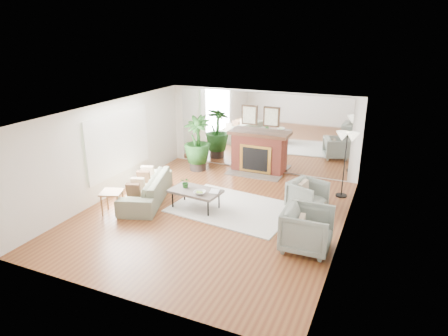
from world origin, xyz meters
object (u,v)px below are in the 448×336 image
at_px(coffee_table, 196,192).
at_px(armchair_back, 307,195).
at_px(armchair_front, 307,229).
at_px(side_table, 112,195).
at_px(floor_lamp, 347,142).
at_px(potted_ficus, 197,142).
at_px(fireplace, 257,152).
at_px(sofa, 146,189).

bearing_deg(coffee_table, armchair_back, 23.25).
distance_m(armchair_front, side_table, 4.68).
xyz_separation_m(coffee_table, armchair_front, (2.94, -0.81, -0.01)).
relative_size(side_table, floor_lamp, 0.36).
relative_size(armchair_back, potted_ficus, 0.47).
bearing_deg(potted_ficus, armchair_back, -21.73).
relative_size(armchair_front, potted_ficus, 0.56).
relative_size(fireplace, coffee_table, 1.57).
distance_m(potted_ficus, floor_lamp, 4.55).
distance_m(coffee_table, armchair_back, 2.76).
bearing_deg(armchair_back, side_table, 136.81).
bearing_deg(coffee_table, floor_lamp, 35.16).
bearing_deg(floor_lamp, coffee_table, -144.84).
bearing_deg(sofa, floor_lamp, 98.03).
xyz_separation_m(coffee_table, floor_lamp, (3.21, 2.26, 1.05)).
xyz_separation_m(coffee_table, sofa, (-1.41, -0.07, -0.12)).
bearing_deg(armchair_front, coffee_table, 73.28).
bearing_deg(potted_ficus, armchair_front, -38.97).
bearing_deg(armchair_front, fireplace, 30.29).
bearing_deg(side_table, fireplace, 61.83).
xyz_separation_m(coffee_table, armchair_back, (2.53, 1.09, -0.09)).
bearing_deg(armchair_front, armchair_back, 10.96).
bearing_deg(potted_ficus, fireplace, 16.75).
height_order(fireplace, armchair_back, fireplace).
distance_m(armchair_back, armchair_front, 1.95).
relative_size(sofa, side_table, 3.63).
height_order(coffee_table, potted_ficus, potted_ficus).
bearing_deg(fireplace, side_table, -118.17).
xyz_separation_m(sofa, armchair_back, (3.94, 1.16, 0.03)).
distance_m(armchair_front, floor_lamp, 3.26).
height_order(fireplace, potted_ficus, fireplace).
distance_m(coffee_table, side_table, 2.01).
relative_size(sofa, floor_lamp, 1.30).
xyz_separation_m(armchair_front, potted_ficus, (-4.23, 3.42, 0.48)).
relative_size(sofa, armchair_front, 2.35).
xyz_separation_m(side_table, floor_lamp, (4.94, 3.28, 1.03)).
xyz_separation_m(fireplace, coffee_table, (-0.51, -3.15, -0.20)).
distance_m(sofa, armchair_back, 4.10).
bearing_deg(armchair_front, potted_ficus, 49.75).
height_order(potted_ficus, floor_lamp, floor_lamp).
bearing_deg(armchair_back, floor_lamp, -9.57).
height_order(sofa, armchair_front, armchair_front).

